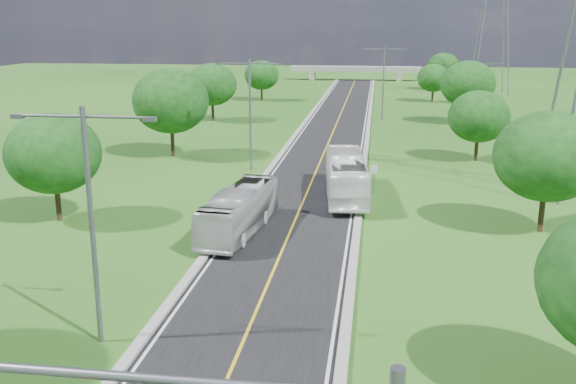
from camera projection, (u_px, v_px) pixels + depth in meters
The scene contains 21 objects.
ground at pixel (329, 142), 72.38m from camera, with size 260.00×260.00×0.00m, color #1D4C15.
road at pixel (333, 133), 78.12m from camera, with size 8.00×150.00×0.06m, color black.
curb_left at pixel (298, 132), 78.66m from camera, with size 0.50×150.00×0.22m, color gray.
curb_right at pixel (368, 133), 77.53m from camera, with size 0.50×150.00×0.22m, color gray.
speed_limit_sign at pixel (374, 174), 50.20m from camera, with size 0.55×0.09×2.40m.
overpass at pixel (355, 70), 148.34m from camera, with size 30.00×3.00×3.20m.
streetlight_near_left at pixel (90, 207), 25.70m from camera, with size 5.90×0.25×10.00m.
streetlight_mid_left at pixel (250, 105), 57.29m from camera, with size 5.90×0.25×10.00m.
streetlight_far_right at pixel (384, 76), 87.29m from camera, with size 5.90×0.25×10.00m.
power_tower_far at pixel (494, 17), 117.97m from camera, with size 9.00×6.40×28.00m.
tree_lb at pixel (53, 154), 42.68m from camera, with size 6.30×6.30×7.33m.
tree_lc at pixel (171, 101), 63.37m from camera, with size 7.56×7.56×8.79m.
tree_ld at pixel (212, 84), 86.77m from camera, with size 6.72×6.72×7.82m.
tree_le at pixel (262, 75), 109.57m from camera, with size 5.88×5.88×6.84m.
tree_rb at pixel (548, 156), 40.26m from camera, with size 6.72×6.72×7.82m.
tree_rc at pixel (479, 117), 61.61m from camera, with size 5.88×5.88×6.84m.
tree_rd at pixel (468, 84), 84.08m from camera, with size 7.14×7.14×8.30m.
tree_re at pixel (433, 78), 107.71m from camera, with size 5.46×5.46×6.35m.
tree_rf at pixel (444, 66), 126.23m from camera, with size 6.30×6.30×7.33m.
bus_outbound at pixel (346, 176), 49.13m from camera, with size 2.80×11.97×3.33m, color white.
bus_inbound at pixel (239, 211), 40.83m from camera, with size 2.41×10.30×2.87m, color beige.
Camera 1 is at (5.26, -11.36, 13.14)m, focal length 40.00 mm.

